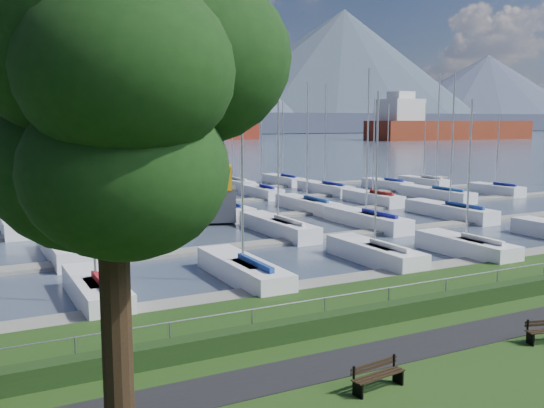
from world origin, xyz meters
TOP-DOWN VIEW (x-y plane):
  - path at (0.00, -3.00)m, footprint 160.00×2.00m
  - water at (0.00, 260.00)m, footprint 800.00×540.00m
  - hedge at (0.00, -0.40)m, footprint 80.00×0.70m
  - fence at (0.00, 0.00)m, footprint 80.00×0.04m
  - docks at (0.00, 26.00)m, footprint 90.00×41.60m
  - bench_left at (-5.40, -5.09)m, footprint 1.84×0.64m
  - tree at (-12.92, -6.08)m, footprint 6.60×6.86m
  - crane at (2.52, 26.98)m, footprint 6.07×13.48m
  - cargo_ship_mid at (42.88, 219.66)m, footprint 99.26×18.91m
  - cargo_ship_east at (164.57, 174.45)m, footprint 76.34×19.63m
  - sailboat_fleet at (-1.85, 29.75)m, footprint 74.46×49.28m

SIDE VIEW (x-z plane):
  - water at x=0.00m, z-range -0.50..-0.30m
  - docks at x=0.00m, z-range -0.34..-0.09m
  - path at x=0.00m, z-range -0.01..0.03m
  - hedge at x=0.00m, z-range 0.00..0.70m
  - bench_left at x=-5.40m, z-range -0.01..0.84m
  - fence at x=0.00m, z-range 1.18..1.22m
  - cargo_ship_mid at x=42.88m, z-range -7.21..14.29m
  - cargo_ship_east at x=164.57m, z-range -6.94..14.56m
  - crane at x=2.52m, z-range -5.85..16.50m
  - sailboat_fleet at x=-1.85m, z-range -1.31..12.02m
  - tree at x=-12.92m, z-range 2.45..14.32m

